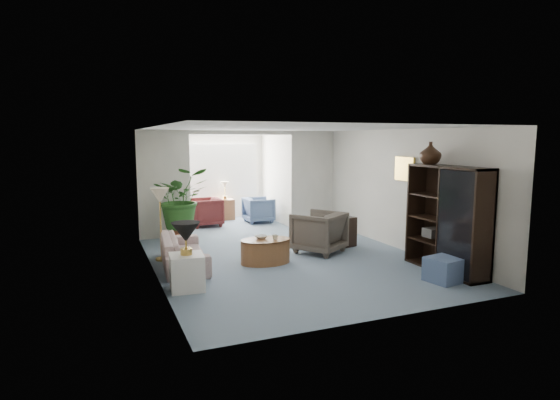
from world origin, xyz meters
name	(u,v)px	position (x,y,z in m)	size (l,w,h in m)	color
floor	(292,261)	(0.00, 0.00, 0.00)	(6.00, 6.00, 0.00)	#7B90A3
sunroom_floor	(231,224)	(0.00, 4.10, 0.00)	(2.60, 2.60, 0.00)	#7B90A3
back_pier_left	(164,185)	(-1.90, 3.00, 1.25)	(1.20, 0.12, 2.50)	white
back_pier_right	(312,179)	(1.90, 3.00, 1.25)	(1.20, 0.12, 2.50)	white
back_header	(243,133)	(0.00, 3.00, 2.45)	(2.60, 0.12, 0.10)	white
window_pane	(220,170)	(0.00, 5.18, 1.40)	(2.20, 0.02, 1.50)	white
window_blinds	(220,170)	(0.00, 5.15, 1.40)	(2.20, 0.02, 1.50)	white
framed_picture	(405,169)	(2.46, -0.10, 1.70)	(0.04, 0.50, 0.40)	#C1B09A
sofa	(184,251)	(-1.95, 0.47, 0.28)	(1.89, 0.74, 0.55)	beige
end_table	(187,272)	(-2.15, -0.88, 0.28)	(0.50, 0.50, 0.55)	white
table_lamp	(186,232)	(-2.15, -0.88, 0.90)	(0.44, 0.44, 0.30)	black
floor_lamp	(160,195)	(-2.27, 1.03, 1.25)	(0.36, 0.36, 0.28)	beige
coffee_table	(266,251)	(-0.50, 0.10, 0.23)	(0.95, 0.95, 0.45)	brown
coffee_bowl	(261,237)	(-0.55, 0.20, 0.48)	(0.23, 0.23, 0.06)	white
coffee_cup	(275,237)	(-0.35, 0.00, 0.50)	(0.10, 0.10, 0.09)	beige
wingback_chair	(319,232)	(0.79, 0.44, 0.42)	(0.90, 0.92, 0.84)	#595146
side_table_dark	(341,232)	(1.49, 0.74, 0.32)	(0.53, 0.42, 0.63)	black
entertainment_cabinet	(447,219)	(2.23, -1.60, 0.93)	(0.44, 1.67, 1.85)	black
cabinet_urn	(430,153)	(2.23, -1.10, 2.05)	(0.39, 0.39, 0.40)	#311C10
ottoman	(444,270)	(1.79, -2.06, 0.20)	(0.49, 0.49, 0.39)	slate
plant_pot	(182,235)	(-1.63, 2.42, 0.16)	(0.40, 0.40, 0.32)	brown
house_plant	(181,198)	(-1.63, 2.42, 1.00)	(1.23, 1.06, 1.36)	#26581E
sunroom_chair_blue	(259,210)	(0.79, 4.10, 0.35)	(0.74, 0.76, 0.69)	slate
sunroom_chair_maroon	(205,212)	(-0.71, 4.10, 0.38)	(0.80, 0.83, 0.75)	maroon
sunroom_table	(225,209)	(0.04, 4.85, 0.29)	(0.48, 0.37, 0.59)	brown
shelf_clutter	(450,211)	(2.18, -1.70, 1.09)	(0.30, 0.96, 1.06)	#28241F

